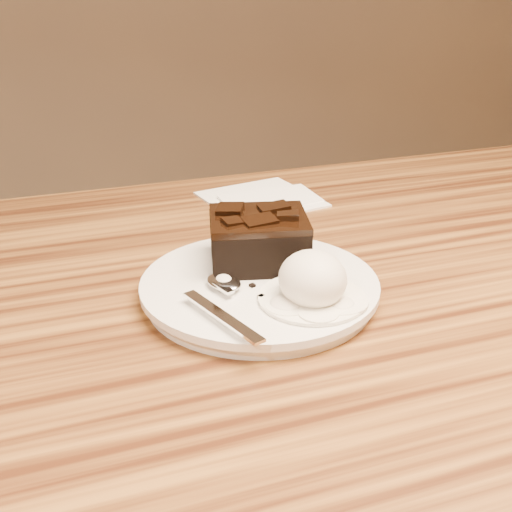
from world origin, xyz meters
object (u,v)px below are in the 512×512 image
object	(u,v)px
spoon	(224,284)
ice_cream_scoop	(313,279)
napkin	(261,198)
plate	(259,289)
brownie	(259,242)

from	to	relation	value
spoon	ice_cream_scoop	bearing A→B (deg)	-54.21
spoon	napkin	bearing A→B (deg)	45.14
plate	brownie	xyz separation A→B (m)	(0.01, 0.04, 0.03)
ice_cream_scoop	brownie	bearing A→B (deg)	101.10
plate	ice_cream_scoop	distance (m)	0.07
ice_cream_scoop	spoon	bearing A→B (deg)	144.04
plate	napkin	xyz separation A→B (m)	(0.10, 0.26, -0.01)
ice_cream_scoop	spoon	size ratio (longest dim) A/B	0.41
ice_cream_scoop	spoon	xyz separation A→B (m)	(-0.07, 0.05, -0.02)
plate	ice_cream_scoop	xyz separation A→B (m)	(0.03, -0.05, 0.03)
brownie	spoon	size ratio (longest dim) A/B	0.60
plate	brownie	size ratio (longest dim) A/B	2.41
brownie	napkin	bearing A→B (deg)	69.51
plate	brownie	world-z (taller)	brownie
plate	napkin	distance (m)	0.28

